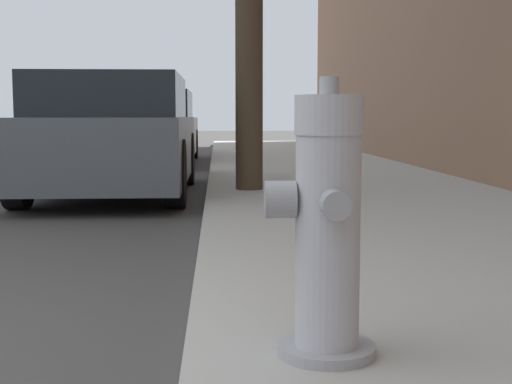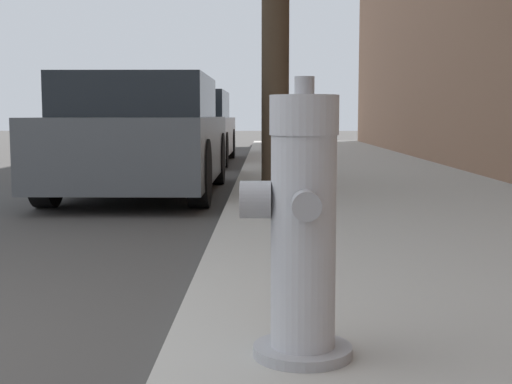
{
  "view_description": "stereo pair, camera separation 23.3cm",
  "coord_description": "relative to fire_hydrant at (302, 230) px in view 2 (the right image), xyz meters",
  "views": [
    {
      "loc": [
        1.78,
        -2.1,
        0.91
      ],
      "look_at": [
        1.97,
        1.38,
        0.54
      ],
      "focal_mm": 50.0,
      "sensor_mm": 36.0,
      "label": 1
    },
    {
      "loc": [
        2.01,
        -2.1,
        0.91
      ],
      "look_at": [
        1.97,
        1.38,
        0.54
      ],
      "focal_mm": 50.0,
      "sensor_mm": 36.0,
      "label": 2
    }
  ],
  "objects": [
    {
      "name": "parked_car_near",
      "position": [
        -1.53,
        5.9,
        0.12
      ],
      "size": [
        1.73,
        3.92,
        1.35
      ],
      "color": "#4C5156",
      "rests_on": "ground_plane"
    },
    {
      "name": "fire_hydrant",
      "position": [
        0.0,
        0.0,
        0.0
      ],
      "size": [
        0.37,
        0.38,
        0.91
      ],
      "color": "#97979C",
      "rests_on": "sidewalk_slab"
    },
    {
      "name": "parked_car_mid",
      "position": [
        -1.71,
        11.46,
        0.12
      ],
      "size": [
        1.86,
        4.41,
        1.37
      ],
      "color": "#B7B7BC",
      "rests_on": "ground_plane"
    }
  ]
}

